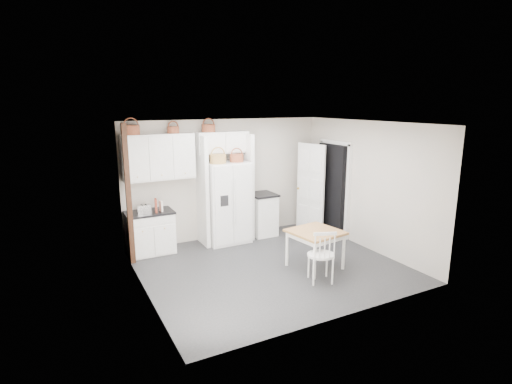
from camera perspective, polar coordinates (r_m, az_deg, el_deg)
floor at (r=7.46m, az=2.05°, el=-10.57°), size 4.50×4.50×0.00m
ceiling at (r=6.87m, az=2.22°, el=9.79°), size 4.50×4.50×0.00m
wall_back at (r=8.81m, az=-4.32°, el=1.87°), size 4.50×0.00×4.50m
wall_left at (r=6.28m, az=-16.03°, el=-3.00°), size 0.00×4.00×4.00m
wall_right at (r=8.37m, az=15.64°, el=0.87°), size 0.00×4.00×4.00m
refrigerator at (r=8.53m, az=-4.26°, el=-1.46°), size 0.90×0.72×1.73m
base_cab_left at (r=8.23m, az=-14.84°, el=-5.72°), size 0.88×0.56×0.82m
base_cab_right at (r=9.06m, az=0.88°, el=-3.28°), size 0.52×0.62×0.91m
dining_table at (r=7.37m, az=8.43°, el=-8.08°), size 0.95×0.95×0.70m
windsor_chair at (r=6.80m, az=9.26°, el=-8.86°), size 0.57×0.55×0.94m
counter_left at (r=8.11m, az=-15.01°, el=-2.86°), size 0.92×0.59×0.04m
counter_right at (r=8.94m, az=0.89°, el=-0.34°), size 0.56×0.66×0.04m
toaster at (r=7.96m, az=-15.72°, el=-2.39°), size 0.26×0.15×0.17m
cookbook_red at (r=8.02m, az=-14.11°, el=-1.88°), size 0.07×0.18×0.26m
cookbook_cream at (r=8.05m, az=-13.43°, el=-1.96°), size 0.05×0.15×0.21m
basket_upper_a at (r=7.93m, az=-17.39°, el=8.45°), size 0.31×0.31×0.18m
basket_upper_c at (r=8.11m, az=-11.73°, el=8.68°), size 0.23×0.23×0.13m
basket_bridge_a at (r=8.35m, az=-6.81°, el=9.04°), size 0.28×0.28×0.16m
basket_fridge_a at (r=8.17m, az=-5.45°, el=4.74°), size 0.34×0.34×0.18m
basket_fridge_b at (r=8.34m, az=-2.79°, el=4.86°), size 0.29×0.29×0.16m
upper_cabinet at (r=8.08m, az=-13.75°, el=4.89°), size 1.40×0.34×0.90m
bridge_cabinet at (r=8.48m, az=-4.89°, el=7.08°), size 1.12×0.34×0.45m
fridge_panel_left at (r=8.33m, az=-7.65°, el=0.11°), size 0.08×0.60×2.30m
fridge_panel_right at (r=8.72m, az=-1.35°, el=0.79°), size 0.08×0.60×2.30m
trim_post at (r=7.58m, az=-17.76°, el=-0.46°), size 0.09×0.09×2.60m
doorway_void at (r=9.11m, az=10.85°, el=0.28°), size 0.18×0.85×2.05m
door_slab at (r=9.16m, az=7.79°, el=0.45°), size 0.21×0.79×2.05m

